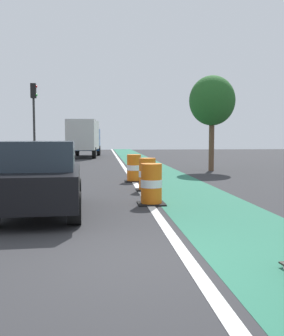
# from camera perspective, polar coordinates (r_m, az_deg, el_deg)

# --- Properties ---
(ground_plane) EXTENTS (100.00, 100.00, 0.00)m
(ground_plane) POSITION_cam_1_polar(r_m,az_deg,el_deg) (5.78, -2.29, -13.51)
(ground_plane) COLOR #2D2D30
(bike_lane_strip) EXTENTS (2.50, 80.00, 0.01)m
(bike_lane_strip) POSITION_cam_1_polar(r_m,az_deg,el_deg) (17.79, 3.13, -1.22)
(bike_lane_strip) COLOR #286B51
(bike_lane_strip) RESTS_ON ground
(lane_divider_stripe) EXTENTS (0.20, 80.00, 0.01)m
(lane_divider_stripe) POSITION_cam_1_polar(r_m,az_deg,el_deg) (17.62, -1.69, -1.26)
(lane_divider_stripe) COLOR silver
(lane_divider_stripe) RESTS_ON ground
(parked_sedan_nearest) EXTENTS (2.09, 4.19, 1.70)m
(parked_sedan_nearest) POSITION_cam_1_polar(r_m,az_deg,el_deg) (9.29, -14.87, -1.52)
(parked_sedan_nearest) COLOR black
(parked_sedan_nearest) RESTS_ON ground
(traffic_barrel_front) EXTENTS (0.73, 0.73, 1.09)m
(traffic_barrel_front) POSITION_cam_1_polar(r_m,az_deg,el_deg) (10.35, 1.38, -2.44)
(traffic_barrel_front) COLOR orange
(traffic_barrel_front) RESTS_ON ground
(traffic_barrel_mid) EXTENTS (0.73, 0.73, 1.09)m
(traffic_barrel_mid) POSITION_cam_1_polar(r_m,az_deg,el_deg) (13.03, 0.78, -0.99)
(traffic_barrel_mid) COLOR orange
(traffic_barrel_mid) RESTS_ON ground
(traffic_barrel_back) EXTENTS (0.73, 0.73, 1.09)m
(traffic_barrel_back) POSITION_cam_1_polar(r_m,az_deg,el_deg) (15.66, -1.19, -0.06)
(traffic_barrel_back) COLOR orange
(traffic_barrel_back) RESTS_ON ground
(delivery_truck_down_block) EXTENTS (2.76, 7.73, 3.23)m
(delivery_truck_down_block) POSITION_cam_1_polar(r_m,az_deg,el_deg) (35.02, -8.41, 4.60)
(delivery_truck_down_block) COLOR beige
(delivery_truck_down_block) RESTS_ON ground
(traffic_light_corner) EXTENTS (0.41, 0.32, 5.10)m
(traffic_light_corner) POSITION_cam_1_polar(r_m,az_deg,el_deg) (25.31, -15.56, 8.27)
(traffic_light_corner) COLOR #2D2D2D
(traffic_light_corner) RESTS_ON ground
(pedestrian_crossing) EXTENTS (0.34, 0.20, 1.61)m
(pedestrian_crossing) POSITION_cam_1_polar(r_m,az_deg,el_deg) (20.10, -18.98, 1.67)
(pedestrian_crossing) COLOR #33333D
(pedestrian_crossing) RESTS_ON ground
(street_tree_sidewalk) EXTENTS (2.40, 2.40, 5.00)m
(street_tree_sidewalk) POSITION_cam_1_polar(r_m,az_deg,el_deg) (20.99, 10.23, 9.61)
(street_tree_sidewalk) COLOR brown
(street_tree_sidewalk) RESTS_ON ground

